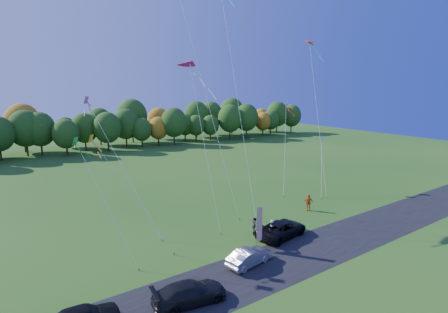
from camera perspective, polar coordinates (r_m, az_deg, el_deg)
ground at (r=33.58m, az=5.97°, el=-13.51°), size 160.00×160.00×0.00m
asphalt_strip at (r=30.97m, az=10.95°, el=-15.92°), size 90.00×6.00×0.01m
tree_line at (r=81.77m, az=-19.81°, el=0.82°), size 116.00×12.00×10.00m
black_suv at (r=34.40m, az=9.39°, el=-11.56°), size 5.91×3.42×1.55m
silver_sedan at (r=29.22m, az=4.17°, el=-15.99°), size 4.34×2.08×1.37m
dark_truck_a at (r=24.86m, az=-5.64°, el=-21.25°), size 5.26×2.74×1.45m
person_tailgate_a at (r=34.01m, az=7.83°, el=-11.60°), size 0.58×0.73×1.76m
person_tailgate_b at (r=34.63m, az=5.06°, el=-11.22°), size 0.95×1.00×1.63m
person_east at (r=41.67m, az=13.60°, el=-7.32°), size 1.14×1.09×1.91m
feather_flag at (r=30.79m, az=5.75°, el=-10.84°), size 0.54×0.11×4.07m
kite_delta_blue at (r=39.04m, az=-3.51°, el=12.00°), size 4.06×11.31×29.57m
kite_parafoil_orange at (r=41.52m, az=2.02°, el=10.57°), size 5.92×13.33×27.41m
kite_delta_red at (r=35.78m, az=-3.42°, el=3.51°), size 2.53×8.56×17.91m
kite_parafoil_rainbow at (r=49.12m, az=15.03°, el=6.53°), size 5.81×8.50×20.77m
kite_diamond_yellow at (r=30.47m, az=-14.65°, el=-6.29°), size 5.52×5.23×10.49m
kite_diamond_green at (r=29.28m, az=-18.64°, el=-7.33°), size 3.40×5.73×10.42m
kite_diamond_white at (r=48.21m, az=9.92°, el=1.52°), size 5.52×5.69×12.38m
kite_diamond_pink at (r=34.59m, az=-16.17°, el=-1.77°), size 4.60×8.48×13.52m
kite_diamond_blue_low at (r=47.61m, az=15.63°, el=-1.66°), size 3.98×3.84×7.83m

